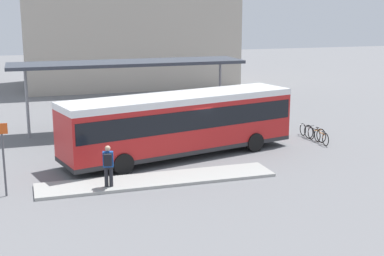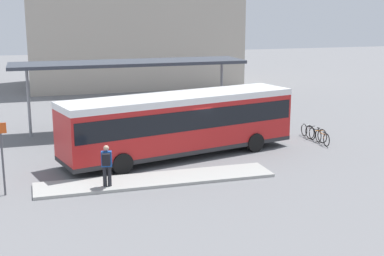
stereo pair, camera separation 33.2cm
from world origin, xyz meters
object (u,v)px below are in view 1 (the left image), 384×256
object	(u,v)px
bicycle_orange	(321,137)
platform_sign	(3,156)
bicycle_black	(315,133)
bicycle_white	(307,131)
potted_planter_near_shelter	(96,129)
pedestrian_waiting	(108,164)
city_bus	(181,120)

from	to	relation	value
bicycle_orange	platform_sign	distance (m)	15.89
bicycle_black	platform_sign	distance (m)	16.10
bicycle_white	potted_planter_near_shelter	world-z (taller)	potted_planter_near_shelter
platform_sign	pedestrian_waiting	bearing A→B (deg)	-7.22
city_bus	platform_sign	distance (m)	8.51
bicycle_black	bicycle_orange	bearing A→B (deg)	166.79
platform_sign	bicycle_white	bearing A→B (deg)	17.30
city_bus	platform_sign	world-z (taller)	city_bus
city_bus	bicycle_black	world-z (taller)	city_bus
pedestrian_waiting	platform_sign	distance (m)	3.86
potted_planter_near_shelter	platform_sign	xyz separation A→B (m)	(-4.32, -6.91, 0.79)
city_bus	platform_sign	bearing A→B (deg)	-171.12
potted_planter_near_shelter	bicycle_black	bearing A→B (deg)	-14.13
city_bus	bicycle_orange	bearing A→B (deg)	-13.68
city_bus	bicycle_orange	size ratio (longest dim) A/B	7.29
pedestrian_waiting	potted_planter_near_shelter	xyz separation A→B (m)	(0.52, 7.39, -0.30)
potted_planter_near_shelter	platform_sign	size ratio (longest dim) A/B	0.53
city_bus	bicycle_white	xyz separation A→B (m)	(7.63, 1.51, -1.40)
bicycle_black	platform_sign	world-z (taller)	platform_sign
pedestrian_waiting	bicycle_orange	world-z (taller)	pedestrian_waiting
bicycle_black	platform_sign	size ratio (longest dim) A/B	0.62
pedestrian_waiting	platform_sign	size ratio (longest dim) A/B	0.59
city_bus	potted_planter_near_shelter	xyz separation A→B (m)	(-3.52, 3.60, -0.98)
bicycle_orange	potted_planter_near_shelter	bearing A→B (deg)	76.32
bicycle_white	bicycle_black	bearing A→B (deg)	-174.08
potted_planter_near_shelter	platform_sign	world-z (taller)	platform_sign
bicycle_orange	platform_sign	xyz separation A→B (m)	(-15.48, -3.36, 1.21)
bicycle_white	platform_sign	distance (m)	16.24
pedestrian_waiting	bicycle_black	distance (m)	12.61
bicycle_white	potted_planter_near_shelter	bearing A→B (deg)	80.65
bicycle_white	bicycle_orange	bearing A→B (deg)	-178.14
bicycle_white	city_bus	bearing A→B (deg)	102.43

